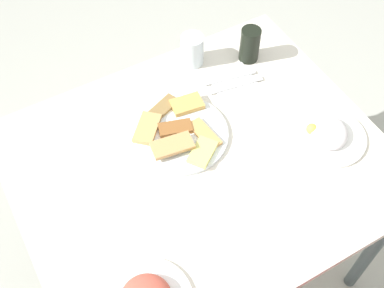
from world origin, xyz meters
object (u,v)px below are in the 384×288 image
drinking_glass (192,50)px  fork (230,78)px  dining_table (201,174)px  salad_plate_rice (328,134)px  spoon (236,85)px  paper_napkin (233,82)px  soda_can (250,45)px  pide_platter (178,132)px

drinking_glass → fork: 0.16m
dining_table → salad_plate_rice: size_ratio=4.66×
fork → spoon: size_ratio=0.96×
paper_napkin → fork: 0.02m
fork → soda_can: bearing=-142.3°
dining_table → salad_plate_rice: (-0.37, 0.12, 0.09)m
salad_plate_rice → paper_napkin: bearing=-68.9°
dining_table → paper_napkin: bearing=-139.1°
pide_platter → soda_can: 0.40m
pide_platter → soda_can: soda_can is taller
pide_platter → paper_napkin: size_ratio=2.16×
salad_plate_rice → spoon: salad_plate_rice is taller
salad_plate_rice → paper_napkin: 0.35m
drinking_glass → fork: bearing=118.0°
drinking_glass → paper_napkin: (-0.07, 0.15, -0.05)m
drinking_glass → paper_napkin: drinking_glass is taller
fork → salad_plate_rice: bearing=120.9°
salad_plate_rice → fork: bearing=-70.0°
soda_can → spoon: size_ratio=0.66×
drinking_glass → soda_can: bearing=155.8°
paper_napkin → spoon: size_ratio=0.76×
dining_table → pide_platter: pide_platter is taller
salad_plate_rice → paper_napkin: (0.13, -0.33, -0.01)m
drinking_glass → salad_plate_rice: bearing=112.3°
dining_table → salad_plate_rice: salad_plate_rice is taller
paper_napkin → spoon: 0.02m
pide_platter → soda_can: (-0.36, -0.17, 0.05)m
paper_napkin → fork: (0.00, -0.02, 0.00)m
paper_napkin → fork: bearing=-90.0°
dining_table → soda_can: bearing=-141.0°
dining_table → fork: bearing=-136.7°
soda_can → spoon: 0.15m
salad_plate_rice → spoon: 0.34m
drinking_glass → spoon: 0.19m
dining_table → spoon: 0.33m
pide_platter → spoon: bearing=-162.8°
fork → spoon: same height
soda_can → drinking_glass: size_ratio=1.13×
paper_napkin → spoon: (0.00, 0.02, 0.00)m
pide_platter → salad_plate_rice: (-0.38, 0.23, 0.00)m
dining_table → salad_plate_rice: 0.40m
dining_table → spoon: (-0.25, -0.20, 0.08)m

